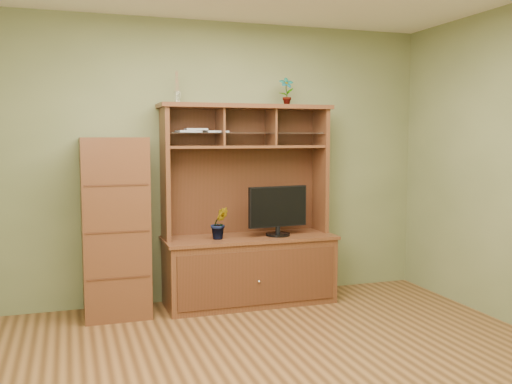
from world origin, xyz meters
name	(u,v)px	position (x,y,z in m)	size (l,w,h in m)	color
room	(281,175)	(0.00, 0.00, 1.35)	(4.54, 4.04, 2.74)	#4E2F16
media_hutch	(249,249)	(0.33, 1.73, 0.52)	(1.66, 0.61, 1.90)	#4F2816
monitor	(278,210)	(0.60, 1.65, 0.90)	(0.60, 0.23, 0.48)	black
orchid_plant	(219,223)	(0.02, 1.65, 0.80)	(0.16, 0.13, 0.30)	#345E20
top_plant	(286,91)	(0.74, 1.80, 2.04)	(0.14, 0.10, 0.27)	#276623
reed_diffuser	(177,91)	(-0.33, 1.80, 2.01)	(0.06, 0.06, 0.29)	silver
magazines	(200,131)	(-0.12, 1.80, 1.65)	(0.49, 0.19, 0.04)	silver
side_cabinet	(115,227)	(-0.91, 1.72, 0.79)	(0.57, 0.52, 1.59)	#4F2816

